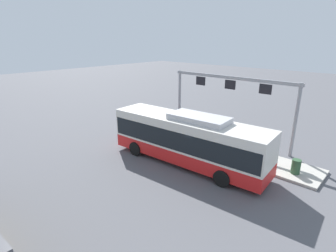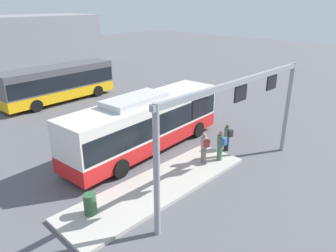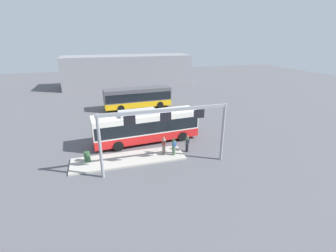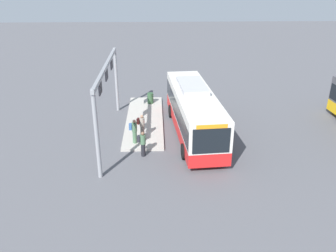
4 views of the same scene
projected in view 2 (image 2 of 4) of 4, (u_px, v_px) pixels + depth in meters
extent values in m
plane|color=#56565B|center=(147.00, 150.00, 19.12)|extent=(120.00, 120.00, 0.00)
cube|color=#B2ADA3|center=(160.00, 186.00, 15.22)|extent=(10.00, 2.80, 0.16)
cube|color=red|center=(147.00, 138.00, 18.84)|extent=(10.92, 3.34, 0.85)
cube|color=silver|center=(146.00, 116.00, 18.34)|extent=(10.92, 3.34, 1.90)
cube|color=black|center=(146.00, 119.00, 18.42)|extent=(10.71, 3.36, 1.20)
cube|color=black|center=(199.00, 97.00, 22.24)|extent=(0.21, 2.12, 1.50)
cube|color=#B7B7BC|center=(135.00, 100.00, 17.35)|extent=(3.89, 2.04, 0.36)
cube|color=orange|center=(199.00, 85.00, 21.89)|extent=(0.26, 1.75, 0.28)
cylinder|color=black|center=(169.00, 121.00, 22.22)|extent=(1.02, 0.38, 1.00)
cylinder|color=black|center=(198.00, 129.00, 20.79)|extent=(1.02, 0.38, 1.00)
cylinder|color=black|center=(90.00, 155.00, 17.38)|extent=(1.02, 0.38, 1.00)
cylinder|color=black|center=(120.00, 168.00, 15.95)|extent=(1.02, 0.38, 1.00)
cube|color=#EAAD14|center=(59.00, 93.00, 28.10)|extent=(10.15, 3.06, 0.85)
cube|color=#4C4C51|center=(57.00, 77.00, 27.60)|extent=(10.15, 3.06, 1.90)
cube|color=black|center=(58.00, 80.00, 27.67)|extent=(9.96, 3.09, 1.20)
cylinder|color=black|center=(83.00, 87.00, 31.19)|extent=(1.02, 0.36, 1.00)
cylinder|color=black|center=(98.00, 91.00, 29.72)|extent=(1.02, 0.36, 1.00)
cylinder|color=black|center=(22.00, 100.00, 26.95)|extent=(1.02, 0.36, 1.00)
cylinder|color=black|center=(36.00, 106.00, 25.48)|extent=(1.02, 0.36, 1.00)
cylinder|color=black|center=(226.00, 144.00, 18.88)|extent=(0.33, 0.33, 0.85)
cylinder|color=#476B4C|center=(227.00, 132.00, 18.61)|extent=(0.40, 0.40, 0.60)
sphere|color=brown|center=(228.00, 126.00, 18.46)|extent=(0.22, 0.22, 0.22)
cube|color=#26262D|center=(230.00, 133.00, 18.40)|extent=(0.31, 0.23, 0.40)
cylinder|color=#476B4C|center=(220.00, 153.00, 17.41)|extent=(0.28, 0.28, 0.85)
cylinder|color=#476B4C|center=(220.00, 140.00, 17.15)|extent=(0.34, 0.34, 0.60)
sphere|color=#9E755B|center=(221.00, 133.00, 17.00)|extent=(0.22, 0.22, 0.22)
cube|color=#335993|center=(224.00, 141.00, 16.97)|extent=(0.28, 0.18, 0.40)
cylinder|color=slate|center=(203.00, 155.00, 17.17)|extent=(0.35, 0.35, 0.85)
cylinder|color=gray|center=(204.00, 142.00, 16.91)|extent=(0.43, 0.43, 0.60)
sphere|color=#9E755B|center=(204.00, 135.00, 16.76)|extent=(0.22, 0.22, 0.22)
cube|color=maroon|center=(207.00, 144.00, 16.68)|extent=(0.32, 0.26, 0.40)
cylinder|color=gray|center=(157.00, 174.00, 11.27)|extent=(0.24, 0.24, 5.20)
cylinder|color=gray|center=(287.00, 109.00, 18.12)|extent=(0.24, 0.24, 5.20)
cube|color=gray|center=(242.00, 81.00, 13.81)|extent=(10.66, 0.20, 0.24)
cube|color=black|center=(200.00, 108.00, 12.12)|extent=(0.90, 0.08, 0.70)
cube|color=black|center=(241.00, 94.00, 14.01)|extent=(0.90, 0.08, 0.70)
cube|color=black|center=(272.00, 83.00, 15.89)|extent=(0.90, 0.08, 0.70)
cylinder|color=#2D5133|center=(90.00, 204.00, 12.95)|extent=(0.52, 0.52, 0.90)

